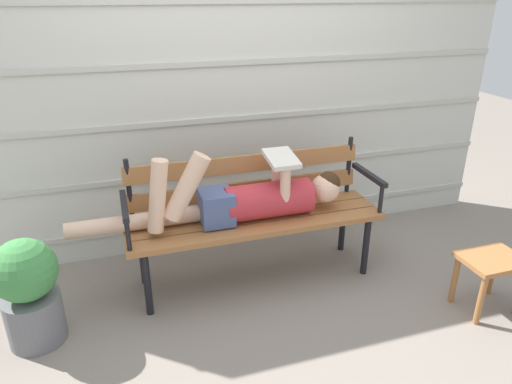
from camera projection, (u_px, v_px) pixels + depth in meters
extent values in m
plane|color=gray|center=(259.00, 282.00, 3.10)|extent=(12.00, 12.00, 0.00)
cube|color=beige|center=(229.00, 90.00, 3.23)|extent=(4.26, 0.06, 2.31)
cube|color=#B7B7AD|center=(233.00, 216.00, 3.58)|extent=(4.26, 0.02, 0.04)
cube|color=#B7B7AD|center=(232.00, 169.00, 3.43)|extent=(4.26, 0.02, 0.04)
cube|color=#B7B7AD|center=(231.00, 119.00, 3.27)|extent=(4.26, 0.02, 0.04)
cube|color=#B7B7AD|center=(230.00, 63.00, 3.12)|extent=(4.26, 0.02, 0.04)
cube|color=#B7B7AD|center=(229.00, 1.00, 2.97)|extent=(4.26, 0.02, 0.04)
cube|color=#9E6638|center=(263.00, 230.00, 2.85)|extent=(1.64, 0.13, 0.04)
cube|color=#9E6638|center=(256.00, 220.00, 2.98)|extent=(1.64, 0.13, 0.04)
cube|color=#9E6638|center=(249.00, 211.00, 3.10)|extent=(1.64, 0.13, 0.04)
cube|color=#9E6638|center=(247.00, 189.00, 3.11)|extent=(1.58, 0.05, 0.11)
cube|color=#9E6638|center=(246.00, 164.00, 3.04)|extent=(1.58, 0.05, 0.11)
cylinder|color=black|center=(129.00, 190.00, 2.86)|extent=(0.03, 0.03, 0.41)
cylinder|color=black|center=(349.00, 165.00, 3.28)|extent=(0.03, 0.03, 0.41)
cylinder|color=black|center=(147.00, 284.00, 2.72)|extent=(0.04, 0.04, 0.42)
cylinder|color=black|center=(366.00, 246.00, 3.12)|extent=(0.04, 0.04, 0.42)
cylinder|color=black|center=(142.00, 255.00, 3.02)|extent=(0.04, 0.04, 0.42)
cylinder|color=black|center=(343.00, 224.00, 3.42)|extent=(0.04, 0.04, 0.42)
cube|color=black|center=(124.00, 206.00, 2.67)|extent=(0.04, 0.41, 0.03)
cylinder|color=black|center=(128.00, 234.00, 2.56)|extent=(0.03, 0.03, 0.20)
cube|color=black|center=(369.00, 175.00, 3.11)|extent=(0.04, 0.41, 0.03)
cylinder|color=black|center=(381.00, 198.00, 3.01)|extent=(0.03, 0.03, 0.20)
cylinder|color=#B72D38|center=(268.00, 200.00, 2.95)|extent=(0.56, 0.23, 0.23)
cube|color=#475684|center=(216.00, 207.00, 2.85)|extent=(0.20, 0.22, 0.21)
sphere|color=beige|center=(325.00, 188.00, 3.05)|extent=(0.19, 0.19, 0.19)
sphere|color=#382314|center=(328.00, 183.00, 3.04)|extent=(0.16, 0.16, 0.16)
cylinder|color=beige|center=(187.00, 187.00, 2.68)|extent=(0.30, 0.11, 0.42)
cylinder|color=beige|center=(158.00, 196.00, 2.65)|extent=(0.15, 0.09, 0.45)
cylinder|color=beige|center=(136.00, 222.00, 2.80)|extent=(0.81, 0.10, 0.10)
cylinder|color=beige|center=(285.00, 184.00, 2.85)|extent=(0.06, 0.06, 0.26)
cylinder|color=beige|center=(276.00, 175.00, 2.99)|extent=(0.06, 0.06, 0.26)
cube|color=silver|center=(281.00, 158.00, 2.86)|extent=(0.18, 0.25, 0.07)
cube|color=#9E6638|center=(493.00, 260.00, 2.72)|extent=(0.36, 0.28, 0.03)
cylinder|color=#9E6638|center=(481.00, 300.00, 2.66)|extent=(0.04, 0.04, 0.33)
cylinder|color=#9E6638|center=(455.00, 279.00, 2.85)|extent=(0.04, 0.04, 0.33)
cylinder|color=#9E6638|center=(493.00, 271.00, 2.93)|extent=(0.04, 0.04, 0.33)
cylinder|color=slate|center=(35.00, 318.00, 2.54)|extent=(0.30, 0.30, 0.29)
sphere|color=#3D8442|center=(24.00, 270.00, 2.42)|extent=(0.34, 0.34, 0.34)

